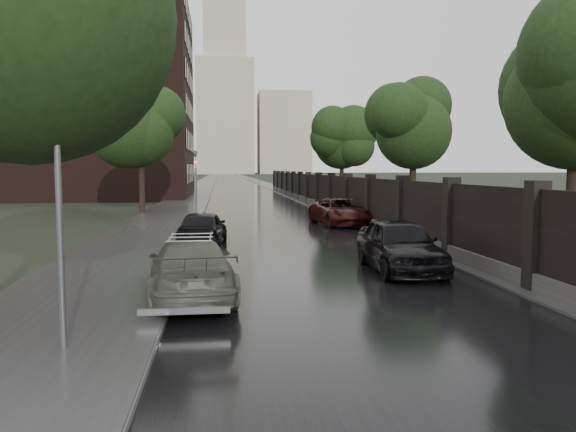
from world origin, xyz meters
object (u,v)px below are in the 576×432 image
Objects in this scene: tree_right_b at (414,132)px; traffic_light at (196,179)px; tree_left_far at (141,134)px; hatchback_left at (203,228)px; volga_sedan at (191,269)px; car_right_far at (341,212)px; car_right_near at (400,245)px; tree_right_c at (342,146)px; lamp_post at (59,189)px; tree_right_a at (576,101)px.

tree_right_b reaches higher than traffic_light.
tree_left_far reaches higher than hatchback_left.
volga_sedan is (-11.10, -16.61, -4.27)m from tree_right_b.
car_right_far is at bearing -171.49° from tree_right_b.
tree_right_b reaches higher than car_right_near.
tree_right_b reaches higher than car_right_far.
tree_right_c is at bearing 51.82° from traffic_light.
tree_right_c is at bearing 82.06° from car_right_near.
hatchback_left is at bearing -140.68° from car_right_far.
tree_right_b is (15.50, -8.00, -0.29)m from tree_left_far.
tree_left_far is 14.99m from car_right_far.
tree_right_c reaches higher than lamp_post.
tree_right_a is 14.00m from tree_right_b.
traffic_light is at bearing -80.95° from hatchback_left.
tree_left_far reaches higher than car_right_near.
car_right_near is at bearing 138.89° from hatchback_left.
lamp_post reaches higher than traffic_light.
tree_left_far is 1.05× the size of tree_right_b.
tree_right_c is 1.75× the size of traffic_light.
car_right_far is (1.17, 13.34, -0.06)m from car_right_near.
tree_right_b is at bearing -14.24° from traffic_light.
tree_left_far is at bearing 95.21° from lamp_post.
tree_right_c is 32.65m from car_right_near.
volga_sedan is (4.40, -24.61, -4.56)m from tree_left_far.
tree_right_a and tree_right_b have the same top height.
volga_sedan is 17.46m from car_right_far.
lamp_post reaches higher than car_right_near.
car_right_near is (-5.27, 0.05, -4.17)m from tree_right_a.
tree_right_b is 18.00m from tree_right_c.
tree_right_c reaches higher than hatchback_left.
car_right_near is at bearing 40.63° from lamp_post.
traffic_light reaches higher than volga_sedan.
tree_left_far is 1.45× the size of lamp_post.
tree_right_a is 1.54× the size of car_right_near.
traffic_light is at bearing 112.50° from car_right_near.
tree_left_far is 26.91m from tree_right_a.
tree_right_c is 19.26m from traffic_light.
tree_right_c is 1.36× the size of car_right_far.
tree_right_c is 36.59m from volga_sedan.
car_right_far is (-4.10, 13.39, -4.23)m from tree_right_a.
tree_right_b is at bearing -129.17° from volga_sedan.
tree_right_c is at bearing 90.00° from tree_right_a.
car_right_far is (-4.10, -0.61, -4.23)m from tree_right_b.
traffic_light is 0.98× the size of hatchback_left.
hatchback_left is at bearing 81.92° from lamp_post.
volga_sedan is at bearing -154.09° from car_right_near.
tree_left_far reaches higher than tree_right_a.
hatchback_left is (-11.10, -7.82, -4.25)m from tree_right_b.
tree_right_c is at bearing -113.20° from volga_sedan.
tree_right_b reaches higher than volga_sedan.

